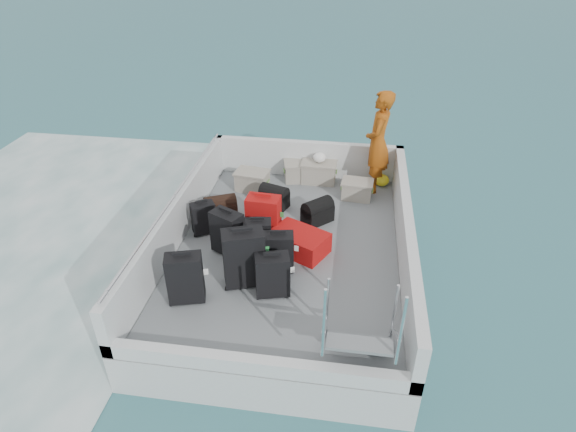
# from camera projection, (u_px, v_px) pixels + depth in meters

# --- Properties ---
(ground) EXTENTS (160.00, 160.00, 0.00)m
(ground) POSITION_uv_depth(u_px,v_px,m) (288.00, 277.00, 7.74)
(ground) COLOR #1D5366
(ground) RESTS_ON ground
(wake_foam) EXTENTS (10.00, 10.00, 0.00)m
(wake_foam) POSITION_uv_depth(u_px,v_px,m) (15.00, 252.00, 8.33)
(wake_foam) COLOR white
(wake_foam) RESTS_ON ground
(ferry_hull) EXTENTS (3.60, 5.00, 0.60)m
(ferry_hull) POSITION_uv_depth(u_px,v_px,m) (288.00, 262.00, 7.58)
(ferry_hull) COLOR silver
(ferry_hull) RESTS_ON ground
(deck) EXTENTS (3.30, 4.70, 0.02)m
(deck) POSITION_uv_depth(u_px,v_px,m) (288.00, 246.00, 7.41)
(deck) COLOR slate
(deck) RESTS_ON ferry_hull
(deck_fittings) EXTENTS (3.60, 5.00, 0.90)m
(deck_fittings) POSITION_uv_depth(u_px,v_px,m) (309.00, 240.00, 6.90)
(deck_fittings) COLOR silver
(deck_fittings) RESTS_ON deck
(suitcase_0) EXTENTS (0.51, 0.38, 0.71)m
(suitcase_0) POSITION_uv_depth(u_px,v_px,m) (185.00, 279.00, 6.18)
(suitcase_0) COLOR black
(suitcase_0) RESTS_ON deck
(suitcase_1) EXTENTS (0.54, 0.45, 0.69)m
(suitcase_1) POSITION_uv_depth(u_px,v_px,m) (227.00, 233.00, 7.08)
(suitcase_1) COLOR black
(suitcase_1) RESTS_ON deck
(suitcase_2) EXTENTS (0.42, 0.38, 0.53)m
(suitcase_2) POSITION_uv_depth(u_px,v_px,m) (204.00, 218.00, 7.58)
(suitcase_2) COLOR black
(suitcase_2) RESTS_ON deck
(suitcase_3) EXTENTS (0.63, 0.49, 0.83)m
(suitcase_3) POSITION_uv_depth(u_px,v_px,m) (244.00, 258.00, 6.45)
(suitcase_3) COLOR black
(suitcase_3) RESTS_ON deck
(suitcase_4) EXTENTS (0.43, 0.30, 0.59)m
(suitcase_4) POSITION_uv_depth(u_px,v_px,m) (258.00, 238.00, 7.06)
(suitcase_4) COLOR black
(suitcase_4) RESTS_ON deck
(suitcase_5) EXTENTS (0.53, 0.34, 0.70)m
(suitcase_5) POSITION_uv_depth(u_px,v_px,m) (264.00, 217.00, 7.46)
(suitcase_5) COLOR #AB0F0D
(suitcase_5) RESTS_ON deck
(suitcase_6) EXTENTS (0.50, 0.37, 0.62)m
(suitcase_6) POSITION_uv_depth(u_px,v_px,m) (273.00, 276.00, 6.31)
(suitcase_6) COLOR black
(suitcase_6) RESTS_ON deck
(suitcase_7) EXTENTS (0.47, 0.32, 0.61)m
(suitcase_7) POSITION_uv_depth(u_px,v_px,m) (278.00, 253.00, 6.74)
(suitcase_7) COLOR black
(suitcase_7) RESTS_ON deck
(suitcase_8) EXTENTS (0.98, 0.86, 0.33)m
(suitcase_8) POSITION_uv_depth(u_px,v_px,m) (299.00, 242.00, 7.22)
(suitcase_8) COLOR #AB0F0D
(suitcase_8) RESTS_ON deck
(duffel_0) EXTENTS (0.60, 0.50, 0.32)m
(duffel_0) POSITION_uv_depth(u_px,v_px,m) (221.00, 209.00, 8.02)
(duffel_0) COLOR black
(duffel_0) RESTS_ON deck
(duffel_1) EXTENTS (0.55, 0.44, 0.32)m
(duffel_1) POSITION_uv_depth(u_px,v_px,m) (274.00, 199.00, 8.33)
(duffel_1) COLOR black
(duffel_1) RESTS_ON deck
(duffel_2) EXTENTS (0.56, 0.56, 0.32)m
(duffel_2) POSITION_uv_depth(u_px,v_px,m) (318.00, 213.00, 7.92)
(duffel_2) COLOR black
(duffel_2) RESTS_ON deck
(crate_0) EXTENTS (0.61, 0.47, 0.34)m
(crate_0) POSITION_uv_depth(u_px,v_px,m) (252.00, 181.00, 8.85)
(crate_0) COLOR #A0998C
(crate_0) RESTS_ON deck
(crate_1) EXTENTS (0.63, 0.50, 0.34)m
(crate_1) POSITION_uv_depth(u_px,v_px,m) (300.00, 172.00, 9.18)
(crate_1) COLOR #A0998C
(crate_1) RESTS_ON deck
(crate_2) EXTENTS (0.63, 0.44, 0.38)m
(crate_2) POSITION_uv_depth(u_px,v_px,m) (319.00, 172.00, 9.12)
(crate_2) COLOR #A0998C
(crate_2) RESTS_ON deck
(crate_3) EXTENTS (0.54, 0.40, 0.31)m
(crate_3) POSITION_uv_depth(u_px,v_px,m) (357.00, 190.00, 8.59)
(crate_3) COLOR #A0998C
(crate_3) RESTS_ON deck
(yellow_bag) EXTENTS (0.28, 0.26, 0.22)m
(yellow_bag) POSITION_uv_depth(u_px,v_px,m) (382.00, 180.00, 9.02)
(yellow_bag) COLOR yellow
(yellow_bag) RESTS_ON deck
(white_bag) EXTENTS (0.24, 0.24, 0.18)m
(white_bag) POSITION_uv_depth(u_px,v_px,m) (319.00, 159.00, 8.97)
(white_bag) COLOR white
(white_bag) RESTS_ON crate_2
(passenger) EXTENTS (0.54, 0.74, 1.85)m
(passenger) POSITION_uv_depth(u_px,v_px,m) (378.00, 142.00, 8.48)
(passenger) COLOR orange
(passenger) RESTS_ON deck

